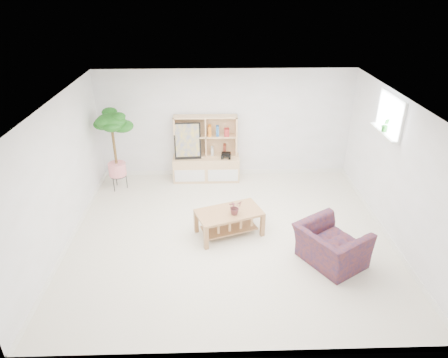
{
  "coord_description": "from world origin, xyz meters",
  "views": [
    {
      "loc": [
        -0.28,
        -5.79,
        4.07
      ],
      "look_at": [
        -0.1,
        0.19,
        1.04
      ],
      "focal_mm": 32.0,
      "sensor_mm": 36.0,
      "label": 1
    }
  ],
  "objects_px": {
    "floor_tree": "(115,151)",
    "armchair": "(331,243)",
    "storage_unit": "(206,149)",
    "coffee_table": "(229,223)"
  },
  "relations": [
    {
      "from": "floor_tree",
      "to": "armchair",
      "type": "relative_size",
      "value": 1.77
    },
    {
      "from": "storage_unit",
      "to": "armchair",
      "type": "relative_size",
      "value": 1.48
    },
    {
      "from": "storage_unit",
      "to": "armchair",
      "type": "distance_m",
      "value": 3.61
    },
    {
      "from": "storage_unit",
      "to": "armchair",
      "type": "xyz_separation_m",
      "value": [
        1.98,
        -3.0,
        -0.36
      ]
    },
    {
      "from": "coffee_table",
      "to": "floor_tree",
      "type": "distance_m",
      "value": 2.96
    },
    {
      "from": "storage_unit",
      "to": "armchair",
      "type": "bearing_deg",
      "value": -56.57
    },
    {
      "from": "armchair",
      "to": "storage_unit",
      "type": "bearing_deg",
      "value": 1.4
    },
    {
      "from": "coffee_table",
      "to": "armchair",
      "type": "distance_m",
      "value": 1.78
    },
    {
      "from": "floor_tree",
      "to": "armchair",
      "type": "distance_m",
      "value": 4.68
    },
    {
      "from": "floor_tree",
      "to": "armchair",
      "type": "bearing_deg",
      "value": -34.18
    }
  ]
}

